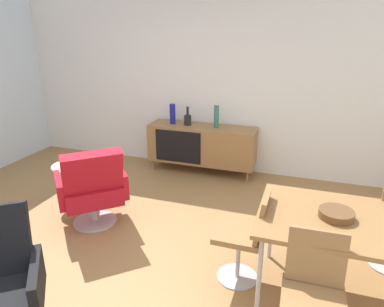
# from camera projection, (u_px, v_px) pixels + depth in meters

# --- Properties ---
(ground_plane) EXTENTS (8.32, 8.32, 0.00)m
(ground_plane) POSITION_uv_depth(u_px,v_px,m) (140.00, 262.00, 3.31)
(ground_plane) COLOR #9E7242
(wall_back) EXTENTS (6.80, 0.12, 2.80)m
(wall_back) POSITION_uv_depth(u_px,v_px,m) (215.00, 77.00, 5.14)
(wall_back) COLOR white
(wall_back) RESTS_ON ground_plane
(sideboard) EXTENTS (1.60, 0.45, 0.72)m
(sideboard) POSITION_uv_depth(u_px,v_px,m) (202.00, 144.00, 5.23)
(sideboard) COLOR olive
(sideboard) RESTS_ON ground_plane
(vase_cobalt) EXTENTS (0.11, 0.11, 0.28)m
(vase_cobalt) POSITION_uv_depth(u_px,v_px,m) (188.00, 119.00, 5.18)
(vase_cobalt) COLOR black
(vase_cobalt) RESTS_ON sideboard
(vase_sculptural_dark) EXTENTS (0.07, 0.07, 0.32)m
(vase_sculptural_dark) POSITION_uv_depth(u_px,v_px,m) (216.00, 117.00, 5.02)
(vase_sculptural_dark) COLOR #337266
(vase_sculptural_dark) RESTS_ON sideboard
(vase_ceramic_small) EXTENTS (0.09, 0.09, 0.30)m
(vase_ceramic_small) POSITION_uv_depth(u_px,v_px,m) (173.00, 114.00, 5.23)
(vase_ceramic_small) COLOR navy
(vase_ceramic_small) RESTS_ON sideboard
(dining_table) EXTENTS (1.60, 0.90, 0.74)m
(dining_table) POSITION_uv_depth(u_px,v_px,m) (368.00, 228.00, 2.58)
(dining_table) COLOR olive
(dining_table) RESTS_ON ground_plane
(wooden_bowl_on_table) EXTENTS (0.26, 0.26, 0.06)m
(wooden_bowl_on_table) POSITION_uv_depth(u_px,v_px,m) (336.00, 214.00, 2.62)
(wooden_bowl_on_table) COLOR brown
(wooden_bowl_on_table) RESTS_ON dining_table
(dining_chair_near_window) EXTENTS (0.43, 0.40, 0.86)m
(dining_chair_near_window) POSITION_uv_depth(u_px,v_px,m) (247.00, 233.00, 2.93)
(dining_chair_near_window) COLOR #9E7042
(dining_chair_near_window) RESTS_ON ground_plane
(dining_chair_front_left) EXTENTS (0.41, 0.44, 0.86)m
(dining_chair_front_left) POSITION_uv_depth(u_px,v_px,m) (313.00, 293.00, 2.27)
(dining_chair_front_left) COLOR #9E7042
(dining_chair_front_left) RESTS_ON ground_plane
(lounge_chair_red) EXTENTS (0.91, 0.91, 0.95)m
(lounge_chair_red) POSITION_uv_depth(u_px,v_px,m) (92.00, 187.00, 3.77)
(lounge_chair_red) COLOR red
(lounge_chair_red) RESTS_ON ground_plane
(side_table_round) EXTENTS (0.44, 0.44, 0.52)m
(side_table_round) POSITION_uv_depth(u_px,v_px,m) (72.00, 180.00, 4.29)
(side_table_round) COLOR white
(side_table_round) RESTS_ON ground_plane
(fruit_bowl) EXTENTS (0.20, 0.20, 0.11)m
(fruit_bowl) POSITION_uv_depth(u_px,v_px,m) (70.00, 162.00, 4.21)
(fruit_bowl) COLOR #262628
(fruit_bowl) RESTS_ON side_table_round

